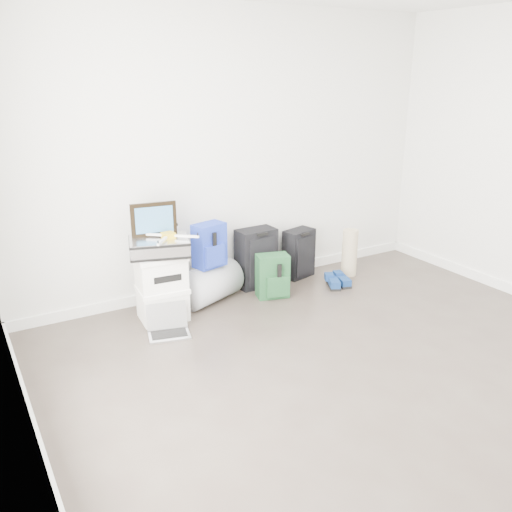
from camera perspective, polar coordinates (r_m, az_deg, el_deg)
ground at (r=3.90m, az=16.15°, el=-14.74°), size 5.00×5.00×0.00m
room_envelope at (r=3.31m, az=18.70°, el=11.12°), size 4.52×5.02×2.71m
boxes_stack at (r=4.86m, az=-9.88°, el=-3.20°), size 0.45×0.38×0.61m
briefcase at (r=4.73m, az=-10.14°, el=0.97°), size 0.58×0.49×0.14m
painting at (r=4.76m, az=-10.71°, el=3.81°), size 0.39×0.08×0.30m
drone at (r=4.71m, az=-9.21°, el=2.17°), size 0.43×0.43×0.05m
duffel_bag at (r=5.20m, az=-4.92°, el=-2.89°), size 0.69×0.56×0.37m
blue_backpack at (r=5.04m, az=-4.89°, el=1.04°), size 0.33×0.28×0.41m
large_suitcase at (r=5.50m, az=0.06°, el=-0.23°), size 0.40×0.27×0.61m
green_backpack at (r=5.28m, az=1.81°, el=-2.22°), size 0.34×0.29×0.43m
carry_on at (r=5.79m, az=4.56°, el=0.26°), size 0.37×0.29×0.52m
shoes at (r=5.66m, az=8.64°, el=-2.69°), size 0.31×0.28×0.09m
rolled_rug at (r=5.91m, az=9.82°, el=0.36°), size 0.17×0.17×0.51m
laptop at (r=4.68m, az=-9.23°, el=-7.36°), size 0.39×0.32×0.24m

